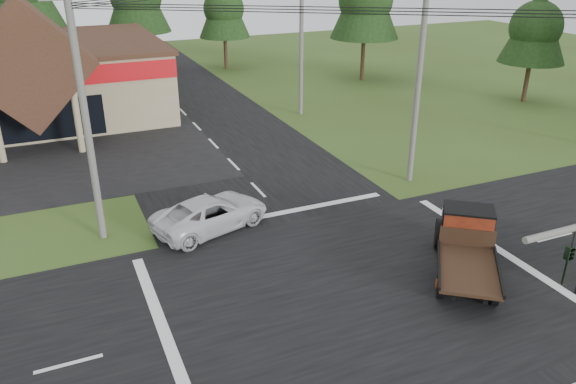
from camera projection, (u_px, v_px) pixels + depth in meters
ground at (354, 290)px, 20.78m from camera, size 120.00×120.00×0.00m
road_ns at (354, 290)px, 20.77m from camera, size 12.00×120.00×0.02m
road_ew at (354, 290)px, 20.77m from camera, size 120.00×12.00×0.02m
utility_pole_nw at (85, 118)px, 22.33m from camera, size 2.00×0.30×10.50m
utility_pole_ne at (419, 71)px, 28.00m from camera, size 2.00×0.30×11.50m
utility_pole_n at (301, 35)px, 39.77m from camera, size 2.00×0.30×11.20m
tree_row_e at (224, 7)px, 54.71m from camera, size 5.04×5.04×9.09m
tree_side_e_near at (536, 24)px, 42.92m from camera, size 5.04×5.04×9.09m
antique_flatbed_truck at (467, 249)px, 21.19m from camera, size 5.18×5.87×2.39m
white_pickup at (211, 213)px, 24.99m from camera, size 5.84×3.98×1.49m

